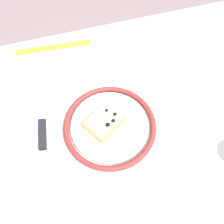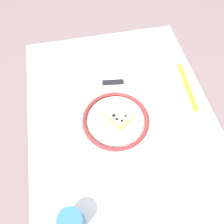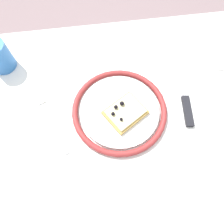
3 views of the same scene
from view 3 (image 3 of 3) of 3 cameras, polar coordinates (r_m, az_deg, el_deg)
ground_plane at (r=1.29m, az=-0.90°, el=-15.29°), size 6.00×6.00×0.00m
dining_table at (r=0.66m, az=-1.72°, el=-6.25°), size 1.07×0.72×0.76m
plate at (r=0.57m, az=2.06°, el=0.52°), size 0.26×0.26×0.02m
pizza_slice_near at (r=0.55m, az=3.63°, el=-0.03°), size 0.13×0.12×0.03m
knife at (r=0.62m, az=19.49°, el=3.21°), size 0.05×0.24×0.01m
fork at (r=0.58m, az=-16.45°, el=-2.45°), size 0.09×0.19×0.00m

